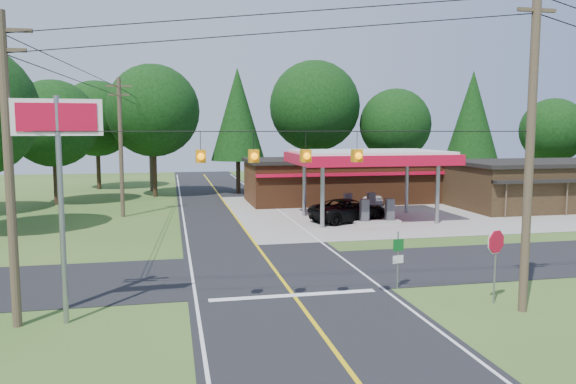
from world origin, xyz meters
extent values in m
plane|color=#31591F|center=(0.00, 0.00, 0.00)|extent=(120.00, 120.00, 0.00)
cube|color=black|center=(0.00, 0.00, 0.01)|extent=(8.00, 120.00, 0.02)
cube|color=black|center=(0.00, 0.00, 0.01)|extent=(70.00, 7.00, 0.02)
cube|color=yellow|center=(0.00, 0.00, 0.03)|extent=(0.15, 110.00, 0.00)
cylinder|color=gray|center=(5.00, 10.50, 2.10)|extent=(0.28, 0.28, 4.20)
cylinder|color=gray|center=(5.00, 15.50, 2.10)|extent=(0.28, 0.28, 4.20)
cylinder|color=gray|center=(13.00, 10.50, 2.10)|extent=(0.28, 0.28, 4.20)
cylinder|color=gray|center=(13.00, 15.50, 2.10)|extent=(0.28, 0.28, 4.20)
cube|color=red|center=(9.00, 13.00, 4.35)|extent=(10.60, 7.40, 0.70)
cube|color=white|center=(9.00, 13.00, 4.75)|extent=(10.00, 7.00, 0.25)
cube|color=#9E9B93|center=(9.00, 11.20, 0.13)|extent=(3.20, 0.90, 0.22)
cube|color=#3F3F44|center=(8.10, 11.20, 0.95)|extent=(0.55, 0.45, 1.50)
cube|color=#3F3F44|center=(9.90, 11.20, 0.95)|extent=(0.55, 0.45, 1.50)
cube|color=#9E9B93|center=(9.00, 14.80, 0.13)|extent=(3.20, 0.90, 0.22)
cube|color=#3F3F44|center=(8.10, 14.80, 0.95)|extent=(0.55, 0.45, 1.50)
cube|color=#3F3F44|center=(9.90, 14.80, 0.95)|extent=(0.55, 0.45, 1.50)
cube|color=brown|center=(10.00, 23.00, 1.75)|extent=(16.00, 7.00, 3.50)
cube|color=black|center=(10.00, 23.00, 3.65)|extent=(16.40, 7.40, 0.30)
cube|color=red|center=(10.00, 19.40, 2.70)|extent=(16.00, 0.50, 0.25)
cube|color=#302113|center=(28.00, 16.00, 1.75)|extent=(20.00, 8.00, 3.50)
cube|color=black|center=(28.00, 16.00, 3.65)|extent=(20.40, 8.40, 0.30)
cylinder|color=#473828|center=(7.50, -7.00, 5.75)|extent=(0.30, 0.30, 11.50)
cube|color=#473828|center=(7.50, -7.00, 10.30)|extent=(1.40, 0.12, 0.12)
cylinder|color=#473828|center=(-9.50, -5.00, 5.00)|extent=(0.30, 0.30, 10.00)
cube|color=#473828|center=(-9.50, -5.00, 9.40)|extent=(1.80, 0.12, 0.12)
cube|color=#473828|center=(-9.50, -5.00, 8.80)|extent=(1.40, 0.12, 0.12)
cylinder|color=#473828|center=(-8.00, 18.00, 5.00)|extent=(0.30, 0.30, 10.00)
cube|color=#473828|center=(-8.00, 18.00, 9.40)|extent=(1.80, 0.12, 0.12)
cube|color=#473828|center=(-8.00, 18.00, 8.80)|extent=(1.40, 0.12, 0.12)
cylinder|color=#473828|center=(-6.50, 35.00, 4.75)|extent=(0.30, 0.30, 9.50)
cube|color=orange|center=(-3.55, -5.70, 5.50)|extent=(0.32, 0.32, 0.42)
cube|color=orange|center=(-1.85, -5.90, 5.50)|extent=(0.32, 0.32, 0.42)
cube|color=orange|center=(-0.15, -6.10, 5.50)|extent=(0.32, 0.32, 0.42)
cube|color=orange|center=(1.55, -6.30, 5.50)|extent=(0.32, 0.32, 0.42)
cylinder|color=#332316|center=(-14.00, 26.00, 1.98)|extent=(0.44, 0.44, 3.96)
sphere|color=black|center=(-14.00, 26.00, 6.82)|extent=(7.26, 7.26, 7.26)
cylinder|color=#332316|center=(-6.00, 30.00, 2.34)|extent=(0.44, 0.44, 4.68)
sphere|color=black|center=(-6.00, 30.00, 8.06)|extent=(8.58, 8.58, 8.58)
cylinder|color=#332316|center=(2.00, 31.00, 2.16)|extent=(0.44, 0.44, 4.32)
cone|color=black|center=(2.00, 31.00, 7.80)|extent=(5.28, 5.28, 9.00)
cylinder|color=#332316|center=(10.00, 32.00, 2.52)|extent=(0.44, 0.44, 5.04)
sphere|color=black|center=(10.00, 32.00, 8.68)|extent=(9.24, 9.24, 9.24)
cylinder|color=#332316|center=(18.00, 30.00, 1.98)|extent=(0.44, 0.44, 3.96)
sphere|color=black|center=(18.00, 30.00, 6.82)|extent=(7.26, 7.26, 7.26)
cylinder|color=#332316|center=(26.00, 29.00, 2.16)|extent=(0.44, 0.44, 4.32)
cone|color=black|center=(26.00, 29.00, 7.80)|extent=(5.28, 5.28, 9.00)
cylinder|color=#332316|center=(34.00, 27.00, 1.80)|extent=(0.44, 0.44, 3.60)
sphere|color=black|center=(34.00, 27.00, 6.20)|extent=(6.60, 6.60, 6.60)
cylinder|color=#332316|center=(-12.00, 38.00, 2.16)|extent=(0.44, 0.44, 4.32)
sphere|color=black|center=(-12.00, 38.00, 7.44)|extent=(7.92, 7.92, 7.92)
imported|color=black|center=(7.49, 12.60, 0.78)|extent=(7.21, 7.21, 1.57)
imported|color=silver|center=(12.00, 21.00, 0.75)|extent=(5.06, 5.06, 1.49)
cylinder|color=gray|center=(-8.00, -5.00, 3.72)|extent=(0.18, 0.18, 7.43)
cube|color=white|center=(-8.00, -5.00, 6.75)|extent=(2.76, 0.16, 1.17)
cube|color=red|center=(-8.00, -5.05, 6.75)|extent=(2.43, 0.13, 0.90)
cylinder|color=gray|center=(7.00, -6.00, 1.30)|extent=(0.07, 0.07, 2.61)
cylinder|color=gray|center=(4.27, -3.50, 1.16)|extent=(0.06, 0.06, 2.33)
cube|color=#0C591E|center=(4.27, -3.54, 1.79)|extent=(0.47, 0.12, 0.48)
cube|color=white|center=(4.27, -3.54, 1.21)|extent=(0.47, 0.12, 0.32)
camera|label=1|loc=(-4.50, -24.05, 6.39)|focal=35.00mm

